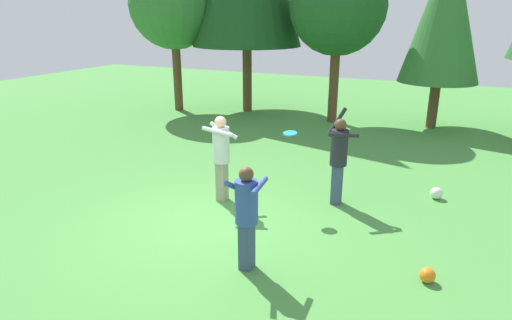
{
  "coord_description": "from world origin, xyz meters",
  "views": [
    {
      "loc": [
        3.93,
        -6.34,
        3.71
      ],
      "look_at": [
        0.61,
        0.88,
        1.05
      ],
      "focal_mm": 30.99,
      "sensor_mm": 36.0,
      "label": 1
    }
  ],
  "objects_px": {
    "tree_center": "(338,7)",
    "frisbee": "(290,133)",
    "tree_far_left": "(173,5)",
    "tree_right": "(445,11)",
    "ball_white": "(436,193)",
    "ball_orange": "(427,275)",
    "person_catcher": "(221,151)",
    "person_thrower": "(339,154)",
    "person_bystander": "(246,210)"
  },
  "relations": [
    {
      "from": "person_catcher",
      "to": "tree_center",
      "type": "relative_size",
      "value": 0.32
    },
    {
      "from": "ball_white",
      "to": "tree_center",
      "type": "bearing_deg",
      "value": 123.37
    },
    {
      "from": "person_catcher",
      "to": "tree_center",
      "type": "xyz_separation_m",
      "value": [
        0.18,
        7.78,
        2.83
      ]
    },
    {
      "from": "tree_right",
      "to": "ball_white",
      "type": "bearing_deg",
      "value": -84.94
    },
    {
      "from": "frisbee",
      "to": "ball_white",
      "type": "height_order",
      "value": "frisbee"
    },
    {
      "from": "ball_orange",
      "to": "tree_right",
      "type": "bearing_deg",
      "value": 93.83
    },
    {
      "from": "person_thrower",
      "to": "ball_orange",
      "type": "distance_m",
      "value": 3.07
    },
    {
      "from": "ball_orange",
      "to": "tree_right",
      "type": "height_order",
      "value": "tree_right"
    },
    {
      "from": "person_thrower",
      "to": "tree_right",
      "type": "relative_size",
      "value": 0.32
    },
    {
      "from": "ball_white",
      "to": "tree_far_left",
      "type": "relative_size",
      "value": 0.04
    },
    {
      "from": "ball_white",
      "to": "tree_right",
      "type": "distance_m",
      "value": 7.39
    },
    {
      "from": "frisbee",
      "to": "tree_right",
      "type": "distance_m",
      "value": 8.62
    },
    {
      "from": "person_thrower",
      "to": "ball_white",
      "type": "height_order",
      "value": "person_thrower"
    },
    {
      "from": "ball_orange",
      "to": "tree_far_left",
      "type": "relative_size",
      "value": 0.04
    },
    {
      "from": "person_catcher",
      "to": "tree_center",
      "type": "distance_m",
      "value": 8.28
    },
    {
      "from": "ball_white",
      "to": "person_thrower",
      "type": "bearing_deg",
      "value": -149.3
    },
    {
      "from": "person_catcher",
      "to": "tree_center",
      "type": "height_order",
      "value": "tree_center"
    },
    {
      "from": "frisbee",
      "to": "tree_far_left",
      "type": "xyz_separation_m",
      "value": [
        -7.29,
        6.9,
        2.47
      ]
    },
    {
      "from": "frisbee",
      "to": "ball_white",
      "type": "distance_m",
      "value": 3.44
    },
    {
      "from": "person_thrower",
      "to": "person_bystander",
      "type": "height_order",
      "value": "person_thrower"
    },
    {
      "from": "frisbee",
      "to": "ball_white",
      "type": "relative_size",
      "value": 1.14
    },
    {
      "from": "person_thrower",
      "to": "tree_right",
      "type": "height_order",
      "value": "tree_right"
    },
    {
      "from": "person_thrower",
      "to": "ball_orange",
      "type": "xyz_separation_m",
      "value": [
        1.93,
        -2.19,
        -0.95
      ]
    },
    {
      "from": "person_bystander",
      "to": "ball_white",
      "type": "distance_m",
      "value": 4.79
    },
    {
      "from": "tree_center",
      "to": "frisbee",
      "type": "bearing_deg",
      "value": -81.08
    },
    {
      "from": "tree_far_left",
      "to": "tree_right",
      "type": "height_order",
      "value": "tree_right"
    },
    {
      "from": "person_thrower",
      "to": "tree_center",
      "type": "xyz_separation_m",
      "value": [
        -2.01,
        6.95,
        2.83
      ]
    },
    {
      "from": "person_thrower",
      "to": "ball_white",
      "type": "xyz_separation_m",
      "value": [
        1.85,
        1.1,
        -0.94
      ]
    },
    {
      "from": "person_bystander",
      "to": "tree_center",
      "type": "height_order",
      "value": "tree_center"
    },
    {
      "from": "frisbee",
      "to": "ball_orange",
      "type": "height_order",
      "value": "frisbee"
    },
    {
      "from": "person_bystander",
      "to": "tree_right",
      "type": "distance_m",
      "value": 10.97
    },
    {
      "from": "person_thrower",
      "to": "ball_orange",
      "type": "height_order",
      "value": "person_thrower"
    },
    {
      "from": "tree_far_left",
      "to": "tree_center",
      "type": "relative_size",
      "value": 1.02
    },
    {
      "from": "person_catcher",
      "to": "tree_right",
      "type": "relative_size",
      "value": 0.3
    },
    {
      "from": "frisbee",
      "to": "tree_center",
      "type": "relative_size",
      "value": 0.05
    },
    {
      "from": "person_catcher",
      "to": "frisbee",
      "type": "xyz_separation_m",
      "value": [
        1.36,
        0.29,
        0.45
      ]
    },
    {
      "from": "person_bystander",
      "to": "tree_right",
      "type": "xyz_separation_m",
      "value": [
        1.89,
        10.44,
        2.79
      ]
    },
    {
      "from": "person_bystander",
      "to": "tree_center",
      "type": "relative_size",
      "value": 0.3
    },
    {
      "from": "person_thrower",
      "to": "ball_orange",
      "type": "relative_size",
      "value": 8.59
    },
    {
      "from": "person_thrower",
      "to": "tree_far_left",
      "type": "relative_size",
      "value": 0.34
    },
    {
      "from": "tree_center",
      "to": "person_bystander",
      "type": "bearing_deg",
      "value": -81.91
    },
    {
      "from": "person_catcher",
      "to": "tree_far_left",
      "type": "xyz_separation_m",
      "value": [
        -5.93,
        7.19,
        2.92
      ]
    },
    {
      "from": "person_thrower",
      "to": "person_bystander",
      "type": "relative_size",
      "value": 1.2
    },
    {
      "from": "person_bystander",
      "to": "person_catcher",
      "type": "bearing_deg",
      "value": 31.53
    },
    {
      "from": "person_catcher",
      "to": "tree_right",
      "type": "bearing_deg",
      "value": 55.46
    },
    {
      "from": "ball_orange",
      "to": "ball_white",
      "type": "relative_size",
      "value": 0.91
    },
    {
      "from": "person_thrower",
      "to": "ball_white",
      "type": "distance_m",
      "value": 2.35
    },
    {
      "from": "tree_far_left",
      "to": "tree_right",
      "type": "bearing_deg",
      "value": 6.96
    },
    {
      "from": "person_bystander",
      "to": "ball_orange",
      "type": "distance_m",
      "value": 2.77
    },
    {
      "from": "person_catcher",
      "to": "ball_orange",
      "type": "height_order",
      "value": "person_catcher"
    }
  ]
}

